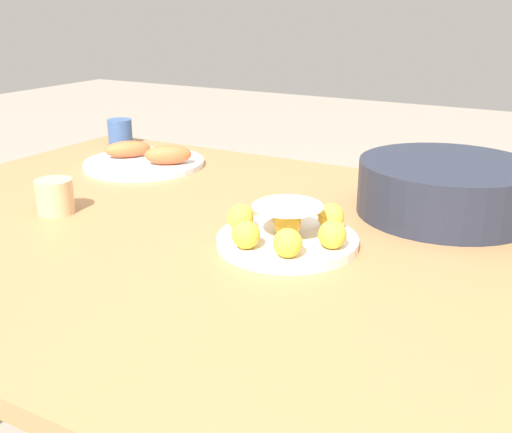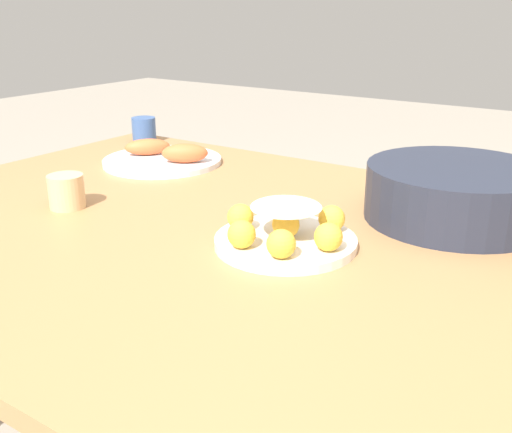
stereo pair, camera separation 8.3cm
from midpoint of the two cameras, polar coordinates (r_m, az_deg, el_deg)
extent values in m
cylinder|color=#A87547|center=(1.99, -13.98, -3.27)|extent=(0.06, 0.06, 0.68)
cube|color=#A87547|center=(1.09, -4.98, -2.15)|extent=(1.52, 1.06, 0.03)
cylinder|color=silver|center=(1.02, 0.65, -2.37)|extent=(0.24, 0.24, 0.02)
sphere|color=yellow|center=(0.96, 4.84, -1.77)|extent=(0.05, 0.05, 0.05)
sphere|color=yellow|center=(1.05, 4.91, -0.02)|extent=(0.05, 0.05, 0.05)
sphere|color=yellow|center=(1.09, 0.23, 0.86)|extent=(0.05, 0.05, 0.05)
sphere|color=yellow|center=(1.04, -3.79, -0.12)|extent=(0.05, 0.05, 0.05)
sphere|color=yellow|center=(0.96, -3.45, -1.78)|extent=(0.05, 0.05, 0.05)
sphere|color=yellow|center=(0.93, 0.47, -2.58)|extent=(0.05, 0.05, 0.05)
ellipsoid|color=white|center=(1.00, 0.67, 0.97)|extent=(0.12, 0.12, 0.02)
sphere|color=yellow|center=(1.01, 0.66, -0.72)|extent=(0.05, 0.05, 0.05)
cylinder|color=#232838|center=(1.20, 15.77, 2.57)|extent=(0.34, 0.34, 0.10)
cylinder|color=brown|center=(1.19, 15.98, 4.70)|extent=(0.28, 0.28, 0.01)
cylinder|color=silver|center=(1.55, -12.12, 4.98)|extent=(0.30, 0.30, 0.01)
ellipsoid|color=#E06033|center=(1.50, -9.97, 5.80)|extent=(0.12, 0.11, 0.05)
ellipsoid|color=#E06033|center=(1.59, -13.61, 6.23)|extent=(0.11, 0.12, 0.04)
cylinder|color=#DBB27F|center=(1.25, -20.45, 1.78)|extent=(0.07, 0.07, 0.07)
cylinder|color=#38568E|center=(1.80, -14.13, 7.80)|extent=(0.07, 0.07, 0.07)
camera|label=1|loc=(0.04, -92.30, -0.83)|focal=42.00mm
camera|label=2|loc=(0.04, 87.70, 0.83)|focal=42.00mm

